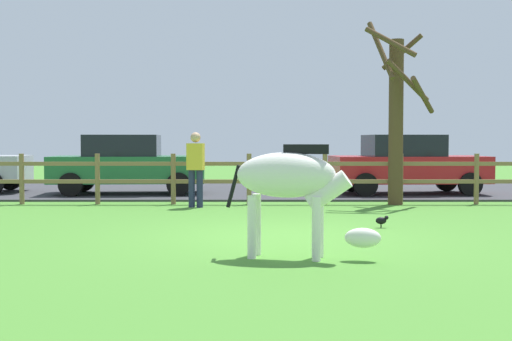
# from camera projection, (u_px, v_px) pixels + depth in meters

# --- Properties ---
(ground_plane) EXTENTS (60.00, 60.00, 0.00)m
(ground_plane) POSITION_uv_depth(u_px,v_px,m) (284.00, 235.00, 10.20)
(ground_plane) COLOR #47842D
(parking_asphalt) EXTENTS (28.00, 7.40, 0.05)m
(parking_asphalt) POSITION_uv_depth(u_px,v_px,m) (271.00, 189.00, 19.49)
(parking_asphalt) COLOR #38383D
(parking_asphalt) RESTS_ON ground_plane
(paddock_fence) EXTENTS (20.95, 0.11, 1.16)m
(paddock_fence) POSITION_uv_depth(u_px,v_px,m) (250.00, 175.00, 15.16)
(paddock_fence) COLOR olive
(paddock_fence) RESTS_ON ground_plane
(bare_tree) EXTENTS (1.70, 1.59, 4.17)m
(bare_tree) POSITION_uv_depth(u_px,v_px,m) (398.00, 112.00, 15.00)
(bare_tree) COLOR #513A23
(bare_tree) RESTS_ON ground_plane
(zebra) EXTENTS (1.91, 0.74, 1.41)m
(zebra) POSITION_uv_depth(u_px,v_px,m) (294.00, 184.00, 8.18)
(zebra) COLOR white
(zebra) RESTS_ON ground_plane
(crow_on_grass) EXTENTS (0.22, 0.10, 0.20)m
(crow_on_grass) POSITION_uv_depth(u_px,v_px,m) (383.00, 220.00, 11.07)
(crow_on_grass) COLOR black
(crow_on_grass) RESTS_ON ground_plane
(parked_car_green) EXTENTS (4.10, 2.10, 1.56)m
(parked_car_green) POSITION_uv_depth(u_px,v_px,m) (128.00, 164.00, 17.59)
(parked_car_green) COLOR #236B38
(parked_car_green) RESTS_ON parking_asphalt
(parked_car_red) EXTENTS (4.11, 2.12, 1.56)m
(parked_car_red) POSITION_uv_depth(u_px,v_px,m) (408.00, 164.00, 17.53)
(parked_car_red) COLOR red
(parked_car_red) RESTS_ON parking_asphalt
(visitor_near_fence) EXTENTS (0.39, 0.27, 1.64)m
(visitor_near_fence) POSITION_uv_depth(u_px,v_px,m) (197.00, 166.00, 14.42)
(visitor_near_fence) COLOR #232847
(visitor_near_fence) RESTS_ON ground_plane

